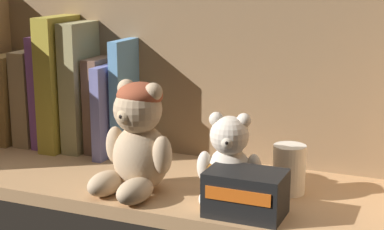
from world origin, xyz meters
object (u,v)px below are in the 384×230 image
book_1 (37,96)px  teddy_bear_smaller (229,167)px  book_0 (20,96)px  book_4 (85,86)px  small_product_box (246,193)px  teddy_bear_larger (137,140)px  book_5 (103,104)px  book_7 (128,97)px  book_3 (67,81)px  book_2 (52,90)px  book_6 (117,107)px  pillar_candle (289,169)px

book_1 → teddy_bear_smaller: bearing=-19.2°
book_0 → book_4: bearing=0.0°
book_4 → small_product_box: bearing=-27.5°
book_0 → teddy_bear_larger: bearing=-26.2°
book_4 → book_5: size_ratio=1.36×
book_0 → book_1: size_ratio=0.95×
book_5 → book_7: bearing=0.0°
book_4 → book_5: bearing=0.0°
book_0 → book_4: 14.70cm
book_3 → book_7: size_ratio=1.18×
book_7 → small_product_box: (27.35, -18.67, -6.91)cm
book_2 → book_5: 10.80cm
book_7 → teddy_bear_smaller: book_7 is taller
book_0 → book_3: (10.54, 0.00, 3.56)cm
book_6 → pillar_candle: bearing=-14.7°
book_1 → book_3: book_3 is taller
book_3 → book_4: (3.84, 0.00, -0.46)cm
teddy_bear_larger → book_7: bearing=122.3°
book_4 → pillar_candle: bearing=-12.4°
book_6 → book_2: bearing=180.0°
book_0 → teddy_bear_larger: 36.98cm
book_1 → teddy_bear_larger: size_ratio=1.06×
book_0 → book_2: (7.24, 0.00, 1.80)cm
book_0 → book_3: book_3 is taller
book_7 → small_product_box: size_ratio=1.95×
pillar_candle → book_7: bearing=164.3°
book_3 → book_7: (12.33, 0.00, -1.79)cm
book_4 → teddy_bear_smaller: 35.91cm
book_6 → pillar_candle: size_ratio=2.22×
teddy_bear_larger → teddy_bear_smaller: teddy_bear_larger is taller
book_1 → book_7: 18.97cm
book_0 → pillar_candle: (53.39, -8.57, -4.59)cm
book_2 → book_6: size_ratio=1.27×
book_3 → book_4: bearing=0.0°
book_3 → teddy_bear_smaller: 39.46cm
book_1 → book_3: size_ratio=0.73×
book_0 → book_7: bearing=0.0°
book_5 → book_6: (2.75, 0.00, -0.38)cm
book_2 → book_3: bearing=0.0°
book_5 → teddy_bear_smaller: 32.34cm
book_7 → pillar_candle: (30.53, -8.57, -6.36)cm
teddy_bear_larger → pillar_candle: 22.04cm
book_0 → book_6: book_0 is taller
book_1 → small_product_box: size_ratio=1.68×
book_3 → pillar_candle: size_ratio=3.31×
book_2 → book_3: 3.73cm
book_5 → book_6: 2.77cm
book_1 → book_4: size_ratio=0.76×
book_1 → teddy_bear_smaller: size_ratio=1.37×
book_6 → teddy_bear_larger: size_ratio=0.98×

